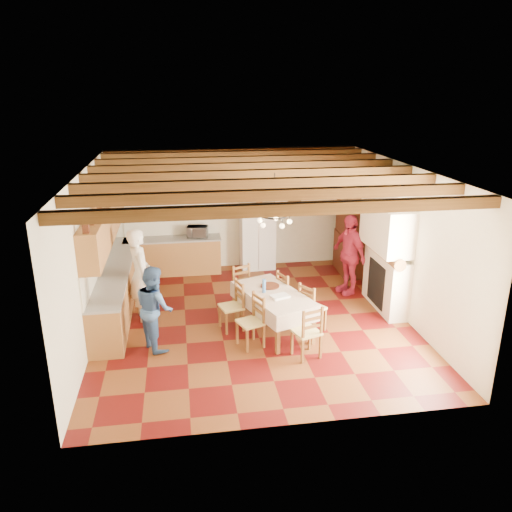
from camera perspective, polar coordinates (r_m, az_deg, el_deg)
The scene contains 31 objects.
floor at distance 9.98m, azimuth -0.30°, elevation -7.45°, with size 6.00×6.50×0.02m, color #4C0B09.
ceiling at distance 9.05m, azimuth -0.34°, elevation 9.95°, with size 6.00×6.50×0.02m, color white.
wall_back at distance 12.52m, azimuth -2.56°, elevation 5.41°, with size 6.00×0.02×3.00m, color beige.
wall_front at distance 6.44m, azimuth 4.07°, elevation -8.13°, with size 6.00×0.02×3.00m, color beige.
wall_left at distance 9.46m, azimuth -18.66°, elevation -0.10°, with size 0.02×6.50×3.00m, color beige.
wall_right at distance 10.27m, azimuth 16.53°, elevation 1.60°, with size 0.02×6.50×3.00m, color beige.
ceiling_beams at distance 9.06m, azimuth -0.34°, elevation 9.33°, with size 6.00×6.30×0.16m, color #321E0B, non-canonical shape.
lower_cabinets_left at distance 10.75m, azimuth -15.58°, elevation -3.60°, with size 0.60×4.30×0.86m, color brown.
lower_cabinets_back at distance 12.45m, azimuth -9.43°, elevation -0.04°, with size 2.30×0.60×0.86m, color brown.
countertop_left at distance 10.59m, azimuth -15.80°, elevation -1.35°, with size 0.62×4.30×0.04m, color slate.
countertop_back at distance 12.31m, azimuth -9.55°, elevation 1.94°, with size 2.34×0.62×0.04m, color slate.
backsplash_left at distance 10.53m, azimuth -17.49°, elevation 0.21°, with size 0.03×4.30×0.60m, color beige.
backsplash_back at distance 12.50m, azimuth -9.62°, elevation 3.72°, with size 2.30×0.03×0.60m, color beige.
upper_cabinets at distance 10.33m, azimuth -16.96°, elevation 3.67°, with size 0.35×4.20×0.70m, color brown.
fireplace at distance 10.36m, azimuth 14.57°, elevation 1.34°, with size 0.56×1.60×2.80m, color beige, non-canonical shape.
wall_picture at distance 12.67m, azimuth 4.47°, elevation 7.16°, with size 0.34×0.03×0.42m, color #332016.
refrigerator at distance 12.58m, azimuth 0.07°, elevation 2.40°, with size 0.84×0.69×1.69m, color white.
hutch at distance 12.36m, azimuth 10.75°, elevation 3.00°, with size 0.51×1.21×2.20m, color #3C160C, non-canonical shape.
dining_table at distance 9.31m, azimuth 1.98°, elevation -4.69°, with size 1.45×1.98×0.78m.
chandelier at distance 8.80m, azimuth 2.09°, elevation 4.63°, with size 0.47×0.47×0.03m, color black.
chair_left_near at distance 8.86m, azimuth -0.66°, elevation -7.49°, with size 0.42×0.40×0.96m, color brown, non-canonical shape.
chair_left_far at distance 9.46m, azimuth -2.85°, elevation -5.71°, with size 0.42×0.40×0.96m, color brown, non-canonical shape.
chair_right_near at distance 9.48m, azimuth 6.45°, elevation -5.78°, with size 0.42×0.40×0.96m, color brown, non-canonical shape.
chair_right_far at distance 9.99m, azimuth 3.83°, elevation -4.35°, with size 0.42×0.40×0.96m, color brown, non-canonical shape.
chair_end_near at distance 8.58m, azimuth 5.81°, elevation -8.52°, with size 0.42×0.40×0.96m, color brown, non-canonical shape.
chair_end_far at distance 10.20m, azimuth -1.24°, elevation -3.80°, with size 0.42×0.40×0.96m, color brown, non-canonical shape.
person_man at distance 9.98m, azimuth -13.09°, elevation -2.08°, with size 0.68×0.44×1.86m, color white.
person_woman_blue at distance 8.90m, azimuth -11.53°, elevation -5.80°, with size 0.74×0.57×1.52m, color #395C96.
person_woman_red at distance 11.16m, azimuth 10.57°, elevation 0.19°, with size 1.05×0.44×1.80m, color #BB2645.
microwave at distance 12.27m, azimuth -6.70°, elevation 2.78°, with size 0.49×0.33×0.27m, color silver.
fridge_vase at distance 12.34m, azimuth 0.35°, elevation 6.87°, with size 0.31×0.31×0.32m, color #3C160C.
Camera 1 is at (-1.33, -8.84, 4.42)m, focal length 35.00 mm.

